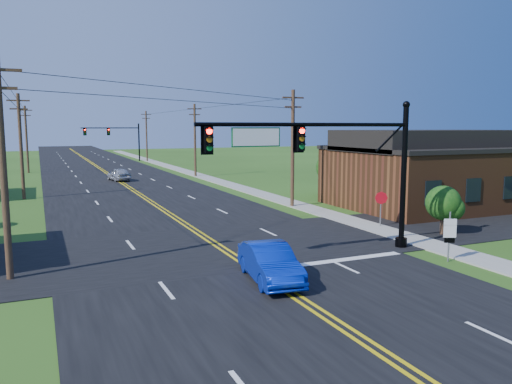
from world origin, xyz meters
name	(u,v)px	position (x,y,z in m)	size (l,w,h in m)	color
ground	(344,333)	(0.00, 0.00, 0.00)	(260.00, 260.00, 0.00)	#274714
road_main	(113,178)	(0.00, 50.00, 0.02)	(16.00, 220.00, 0.04)	black
road_cross	(215,246)	(0.00, 12.00, 0.02)	(70.00, 10.00, 0.04)	black
sidewalk	(222,182)	(10.50, 40.00, 0.04)	(2.00, 160.00, 0.08)	gray
signal_mast_main	(329,158)	(4.34, 8.00, 4.75)	(11.30, 0.60, 7.48)	black
signal_mast_far	(114,136)	(4.44, 80.00, 4.55)	(10.98, 0.60, 7.48)	black
brick_building	(431,176)	(20.00, 18.00, 2.35)	(14.20, 11.20, 4.70)	#5B331A
utility_pole_left_a	(3,164)	(-9.50, 10.00, 4.72)	(1.80, 0.28, 9.00)	#3E281C
utility_pole_left_b	(21,144)	(-9.50, 35.00, 4.72)	(1.80, 0.28, 9.00)	#3E281C
utility_pole_left_c	(27,138)	(-9.50, 62.00, 4.72)	(1.80, 0.28, 9.00)	#3E281C
utility_pole_right_a	(293,146)	(9.80, 22.00, 4.72)	(1.80, 0.28, 9.00)	#3E281C
utility_pole_right_b	(195,139)	(9.80, 48.00, 4.72)	(1.80, 0.28, 9.00)	#3E281C
utility_pole_right_c	(147,135)	(9.80, 78.00, 4.72)	(1.80, 0.28, 9.00)	#3E281C
tree_right_back	(333,167)	(16.00, 26.00, 2.60)	(3.00, 3.00, 4.10)	#3E281C
shrub_corner	(443,203)	(13.00, 9.50, 1.85)	(2.00, 2.00, 2.86)	#3E281C
blue_car	(270,263)	(0.11, 5.51, 0.75)	(1.58, 4.54, 1.50)	#0825B3
distant_car	(119,175)	(0.22, 46.64, 0.73)	(1.73, 4.30, 1.46)	#B3B4B8
route_sign	(450,233)	(8.97, 4.91, 1.36)	(0.55, 0.27, 2.34)	slate
stop_sign	(381,202)	(11.16, 12.78, 1.60)	(0.74, 0.36, 2.22)	slate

